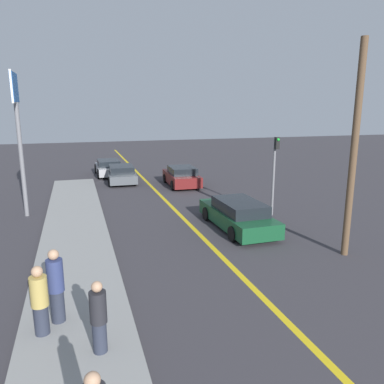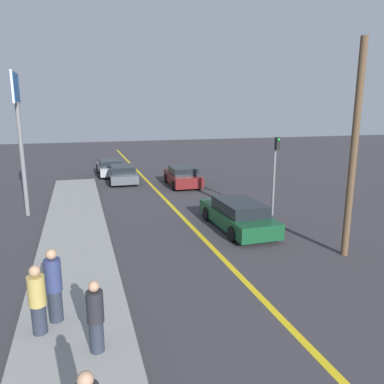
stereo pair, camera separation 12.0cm
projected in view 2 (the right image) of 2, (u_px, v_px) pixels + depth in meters
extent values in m
cube|color=gold|center=(179.00, 214.00, 18.35)|extent=(0.20, 60.00, 0.01)
cube|color=gray|center=(75.00, 253.00, 13.25)|extent=(2.59, 28.07, 0.15)
cube|color=#144728|center=(237.00, 217.00, 16.12)|extent=(1.84, 4.81, 0.62)
cube|color=black|center=(240.00, 206.00, 15.78)|extent=(1.60, 2.65, 0.47)
cylinder|color=black|center=(207.00, 214.00, 17.29)|extent=(0.23, 0.61, 0.61)
cylinder|color=black|center=(240.00, 211.00, 17.79)|extent=(0.23, 0.61, 0.61)
cylinder|color=black|center=(233.00, 234.00, 14.53)|extent=(0.23, 0.61, 0.61)
cylinder|color=black|center=(272.00, 230.00, 15.03)|extent=(0.23, 0.61, 0.61)
cube|color=maroon|center=(182.00, 178.00, 25.00)|extent=(1.95, 4.10, 0.67)
cube|color=black|center=(183.00, 170.00, 24.68)|extent=(1.67, 2.28, 0.46)
cylinder|color=black|center=(166.00, 178.00, 26.01)|extent=(0.24, 0.61, 0.60)
cylinder|color=black|center=(190.00, 177.00, 26.43)|extent=(0.24, 0.61, 0.60)
cylinder|color=black|center=(174.00, 185.00, 23.65)|extent=(0.24, 0.61, 0.60)
cylinder|color=black|center=(200.00, 184.00, 24.07)|extent=(0.24, 0.61, 0.60)
cube|color=#4C5156|center=(122.00, 175.00, 26.22)|extent=(1.94, 4.30, 0.55)
cube|color=black|center=(123.00, 169.00, 25.91)|extent=(1.66, 2.39, 0.45)
cylinder|color=black|center=(109.00, 175.00, 27.27)|extent=(0.24, 0.66, 0.66)
cylinder|color=black|center=(133.00, 174.00, 27.70)|extent=(0.24, 0.66, 0.66)
cylinder|color=black|center=(111.00, 181.00, 24.79)|extent=(0.24, 0.66, 0.66)
cylinder|color=black|center=(137.00, 180.00, 25.22)|extent=(0.24, 0.66, 0.66)
cube|color=#9E9EA3|center=(110.00, 169.00, 28.90)|extent=(1.84, 4.17, 0.57)
cube|color=black|center=(110.00, 163.00, 28.59)|extent=(1.59, 2.31, 0.44)
cylinder|color=black|center=(98.00, 168.00, 29.87)|extent=(0.23, 0.71, 0.71)
cylinder|color=black|center=(119.00, 167.00, 30.37)|extent=(0.23, 0.71, 0.71)
cylinder|color=black|center=(100.00, 174.00, 27.48)|extent=(0.23, 0.71, 0.71)
cylinder|color=black|center=(123.00, 173.00, 27.98)|extent=(0.23, 0.71, 0.71)
sphere|color=tan|center=(85.00, 380.00, 4.61)|extent=(0.21, 0.21, 0.21)
cylinder|color=#282D3D|center=(97.00, 336.00, 7.72)|extent=(0.30, 0.30, 0.67)
cylinder|color=#232328|center=(95.00, 307.00, 7.57)|extent=(0.35, 0.35, 0.67)
sphere|color=tan|center=(94.00, 286.00, 7.47)|extent=(0.23, 0.23, 0.23)
cylinder|color=#282D3D|center=(39.00, 319.00, 8.35)|extent=(0.32, 0.32, 0.68)
cylinder|color=tan|center=(37.00, 291.00, 8.20)|extent=(0.38, 0.38, 0.68)
sphere|color=tan|center=(35.00, 271.00, 8.09)|extent=(0.25, 0.25, 0.25)
cylinder|color=#282D3D|center=(56.00, 305.00, 8.83)|extent=(0.32, 0.32, 0.78)
cylinder|color=navy|center=(53.00, 275.00, 8.66)|extent=(0.38, 0.38, 0.78)
sphere|color=tan|center=(51.00, 254.00, 8.54)|extent=(0.25, 0.25, 0.25)
cylinder|color=slate|center=(274.00, 177.00, 17.75)|extent=(0.12, 0.12, 3.78)
cube|color=black|center=(278.00, 143.00, 17.22)|extent=(0.18, 0.18, 0.55)
sphere|color=green|center=(279.00, 140.00, 17.10)|extent=(0.14, 0.14, 0.14)
cylinder|color=slate|center=(23.00, 161.00, 17.53)|extent=(0.20, 0.20, 5.35)
cube|color=silver|center=(15.00, 87.00, 16.80)|extent=(0.08, 1.77, 1.41)
cube|color=#19519E|center=(15.00, 87.00, 16.80)|extent=(0.12, 1.65, 1.29)
cylinder|color=brown|center=(354.00, 152.00, 12.47)|extent=(0.24, 0.24, 7.30)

